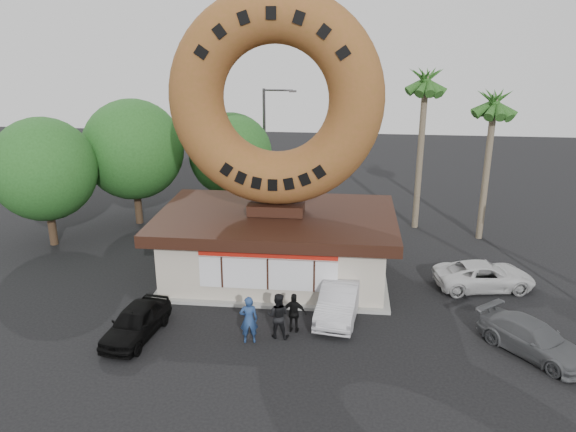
{
  "coord_description": "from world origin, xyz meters",
  "views": [
    {
      "loc": [
        3.17,
        -18.85,
        11.72
      ],
      "look_at": [
        0.76,
        4.0,
        3.86
      ],
      "focal_mm": 35.0,
      "sensor_mm": 36.0,
      "label": 1
    }
  ],
  "objects_px": {
    "person_right": "(294,313)",
    "donut_shop": "(276,244)",
    "person_center": "(278,316)",
    "car_black": "(136,322)",
    "giant_donut": "(276,99)",
    "car_grey": "(533,339)",
    "street_lamp": "(267,145)",
    "car_silver": "(340,299)",
    "person_left": "(249,320)",
    "car_white": "(484,276)"
  },
  "relations": [
    {
      "from": "person_left",
      "to": "car_grey",
      "type": "distance_m",
      "value": 10.71
    },
    {
      "from": "person_center",
      "to": "car_white",
      "type": "height_order",
      "value": "person_center"
    },
    {
      "from": "giant_donut",
      "to": "car_grey",
      "type": "bearing_deg",
      "value": -28.69
    },
    {
      "from": "person_center",
      "to": "car_black",
      "type": "xyz_separation_m",
      "value": [
        -5.55,
        -0.59,
        -0.28
      ]
    },
    {
      "from": "giant_donut",
      "to": "person_left",
      "type": "height_order",
      "value": "giant_donut"
    },
    {
      "from": "car_black",
      "to": "person_left",
      "type": "bearing_deg",
      "value": 9.16
    },
    {
      "from": "car_silver",
      "to": "car_white",
      "type": "height_order",
      "value": "car_silver"
    },
    {
      "from": "donut_shop",
      "to": "car_black",
      "type": "xyz_separation_m",
      "value": [
        -4.82,
        -6.08,
        -1.11
      ]
    },
    {
      "from": "giant_donut",
      "to": "person_center",
      "type": "relative_size",
      "value": 5.13
    },
    {
      "from": "donut_shop",
      "to": "car_grey",
      "type": "distance_m",
      "value": 11.86
    },
    {
      "from": "person_left",
      "to": "car_black",
      "type": "xyz_separation_m",
      "value": [
        -4.48,
        -0.09,
        -0.32
      ]
    },
    {
      "from": "person_right",
      "to": "car_black",
      "type": "relative_size",
      "value": 0.44
    },
    {
      "from": "donut_shop",
      "to": "person_right",
      "type": "distance_m",
      "value": 5.29
    },
    {
      "from": "donut_shop",
      "to": "car_grey",
      "type": "bearing_deg",
      "value": -28.63
    },
    {
      "from": "person_right",
      "to": "car_silver",
      "type": "distance_m",
      "value": 2.38
    },
    {
      "from": "street_lamp",
      "to": "car_silver",
      "type": "bearing_deg",
      "value": -69.77
    },
    {
      "from": "person_center",
      "to": "car_white",
      "type": "distance_m",
      "value": 10.5
    },
    {
      "from": "car_silver",
      "to": "car_grey",
      "type": "relative_size",
      "value": 1.03
    },
    {
      "from": "car_silver",
      "to": "car_white",
      "type": "xyz_separation_m",
      "value": [
        6.67,
        3.28,
        -0.09
      ]
    },
    {
      "from": "person_right",
      "to": "donut_shop",
      "type": "bearing_deg",
      "value": -71.16
    },
    {
      "from": "car_black",
      "to": "car_silver",
      "type": "xyz_separation_m",
      "value": [
        7.93,
        2.62,
        0.07
      ]
    },
    {
      "from": "street_lamp",
      "to": "giant_donut",
      "type": "bearing_deg",
      "value": -79.49
    },
    {
      "from": "giant_donut",
      "to": "person_center",
      "type": "bearing_deg",
      "value": -82.41
    },
    {
      "from": "person_center",
      "to": "car_white",
      "type": "xyz_separation_m",
      "value": [
        9.05,
        5.31,
        -0.3
      ]
    },
    {
      "from": "street_lamp",
      "to": "car_white",
      "type": "bearing_deg",
      "value": -41.21
    },
    {
      "from": "street_lamp",
      "to": "car_silver",
      "type": "relative_size",
      "value": 1.82
    },
    {
      "from": "giant_donut",
      "to": "person_left",
      "type": "distance_m",
      "value": 9.71
    },
    {
      "from": "person_center",
      "to": "car_grey",
      "type": "xyz_separation_m",
      "value": [
        9.63,
        -0.17,
        -0.32
      ]
    },
    {
      "from": "person_left",
      "to": "street_lamp",
      "type": "bearing_deg",
      "value": -97.0
    },
    {
      "from": "giant_donut",
      "to": "car_grey",
      "type": "distance_m",
      "value": 14.25
    },
    {
      "from": "giant_donut",
      "to": "person_center",
      "type": "xyz_separation_m",
      "value": [
        0.73,
        -5.5,
        -7.66
      ]
    },
    {
      "from": "car_grey",
      "to": "giant_donut",
      "type": "bearing_deg",
      "value": 111.47
    },
    {
      "from": "person_right",
      "to": "car_black",
      "type": "height_order",
      "value": "person_right"
    },
    {
      "from": "person_center",
      "to": "car_silver",
      "type": "distance_m",
      "value": 3.13
    },
    {
      "from": "donut_shop",
      "to": "car_grey",
      "type": "relative_size",
      "value": 2.63
    },
    {
      "from": "car_black",
      "to": "car_silver",
      "type": "height_order",
      "value": "car_silver"
    },
    {
      "from": "donut_shop",
      "to": "car_silver",
      "type": "relative_size",
      "value": 2.54
    },
    {
      "from": "donut_shop",
      "to": "person_left",
      "type": "height_order",
      "value": "donut_shop"
    },
    {
      "from": "car_grey",
      "to": "street_lamp",
      "type": "bearing_deg",
      "value": 88.11
    },
    {
      "from": "person_left",
      "to": "car_white",
      "type": "relative_size",
      "value": 0.43
    },
    {
      "from": "car_white",
      "to": "person_right",
      "type": "bearing_deg",
      "value": 110.22
    },
    {
      "from": "person_left",
      "to": "car_silver",
      "type": "relative_size",
      "value": 0.44
    },
    {
      "from": "street_lamp",
      "to": "person_left",
      "type": "xyz_separation_m",
      "value": [
        1.52,
        -16.01,
        -3.51
      ]
    },
    {
      "from": "car_white",
      "to": "giant_donut",
      "type": "bearing_deg",
      "value": 79.21
    },
    {
      "from": "giant_donut",
      "to": "car_silver",
      "type": "bearing_deg",
      "value": -48.14
    },
    {
      "from": "car_white",
      "to": "car_silver",
      "type": "bearing_deg",
      "value": 106.5
    },
    {
      "from": "person_left",
      "to": "giant_donut",
      "type": "bearing_deg",
      "value": -105.61
    },
    {
      "from": "car_silver",
      "to": "car_grey",
      "type": "height_order",
      "value": "car_silver"
    },
    {
      "from": "person_center",
      "to": "car_grey",
      "type": "bearing_deg",
      "value": -176.3
    },
    {
      "from": "donut_shop",
      "to": "car_silver",
      "type": "height_order",
      "value": "donut_shop"
    }
  ]
}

